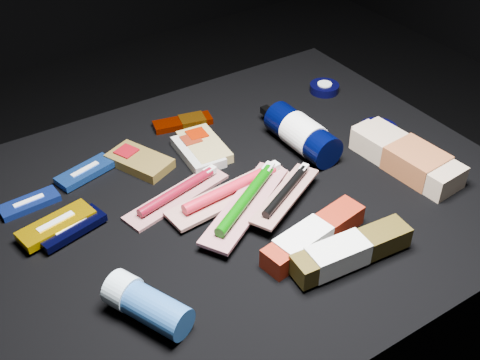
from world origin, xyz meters
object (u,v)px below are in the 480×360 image
bodywash_bottle (408,158)px  deodorant_stick (147,305)px  toothpaste_carton_red (310,238)px  lotion_bottle (302,134)px

bodywash_bottle → deodorant_stick: (-0.57, -0.05, 0.00)m
toothpaste_carton_red → lotion_bottle: bearing=46.2°
bodywash_bottle → lotion_bottle: bearing=123.8°
deodorant_stick → bodywash_bottle: bearing=-18.3°
bodywash_bottle → deodorant_stick: deodorant_stick is taller
bodywash_bottle → toothpaste_carton_red: size_ratio=1.14×
deodorant_stick → toothpaste_carton_red: size_ratio=0.68×
bodywash_bottle → deodorant_stick: 0.57m
deodorant_stick → toothpaste_carton_red: 0.28m
lotion_bottle → bodywash_bottle: (0.13, -0.16, -0.01)m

